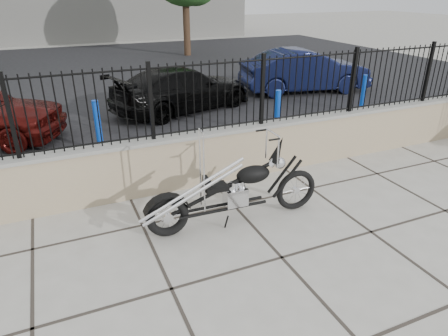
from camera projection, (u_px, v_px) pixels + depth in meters
The scene contains 10 objects.
ground_plane at pixel (282, 258), 5.23m from camera, with size 90.00×90.00×0.00m, color #99968E.
parking_lot at pixel (116, 77), 15.66m from camera, with size 30.00×30.00×0.00m, color black.
retaining_wall at pixel (211, 156), 7.12m from camera, with size 14.00×0.36×0.96m, color gray.
iron_fence at pixel (210, 97), 6.67m from camera, with size 14.00×0.08×1.20m, color black.
chopper_motorcycle at pixel (232, 176), 5.70m from camera, with size 2.57×0.45×1.54m, color black, non-canonical shape.
car_black at pixel (183, 89), 11.24m from camera, with size 1.70×4.19×1.22m, color black.
car_blue at pixel (305, 71), 13.23m from camera, with size 1.47×4.21×1.39m, color black.
bollard_a at pixel (98, 127), 8.36m from camera, with size 0.13×0.13×1.12m, color #0C26BE.
bollard_b at pixel (277, 113), 9.38m from camera, with size 0.13×0.13×1.07m, color #0C2AC1.
bollard_c at pixel (363, 93), 11.20m from camera, with size 0.12×0.12×1.02m, color #0D2ACE.
Camera 1 is at (-2.40, -3.61, 3.24)m, focal length 32.00 mm.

